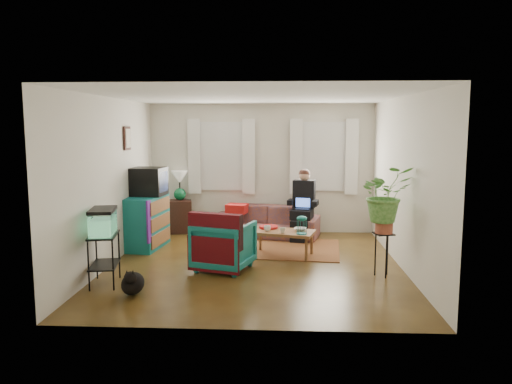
# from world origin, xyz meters

# --- Properties ---
(floor) EXTENTS (4.50, 5.00, 0.01)m
(floor) POSITION_xyz_m (0.00, 0.00, 0.00)
(floor) COLOR #4F2B14
(floor) RESTS_ON ground
(ceiling) EXTENTS (4.50, 5.00, 0.01)m
(ceiling) POSITION_xyz_m (0.00, 0.00, 2.60)
(ceiling) COLOR white
(ceiling) RESTS_ON wall_back
(wall_back) EXTENTS (4.50, 0.01, 2.60)m
(wall_back) POSITION_xyz_m (0.00, 2.50, 1.30)
(wall_back) COLOR silver
(wall_back) RESTS_ON floor
(wall_front) EXTENTS (4.50, 0.01, 2.60)m
(wall_front) POSITION_xyz_m (0.00, -2.50, 1.30)
(wall_front) COLOR silver
(wall_front) RESTS_ON floor
(wall_left) EXTENTS (0.01, 5.00, 2.60)m
(wall_left) POSITION_xyz_m (-2.25, 0.00, 1.30)
(wall_left) COLOR silver
(wall_left) RESTS_ON floor
(wall_right) EXTENTS (0.01, 5.00, 2.60)m
(wall_right) POSITION_xyz_m (2.25, 0.00, 1.30)
(wall_right) COLOR silver
(wall_right) RESTS_ON floor
(window_left) EXTENTS (1.08, 0.04, 1.38)m
(window_left) POSITION_xyz_m (-0.80, 2.48, 1.55)
(window_left) COLOR white
(window_left) RESTS_ON wall_back
(window_right) EXTENTS (1.08, 0.04, 1.38)m
(window_right) POSITION_xyz_m (1.25, 2.48, 1.55)
(window_right) COLOR white
(window_right) RESTS_ON wall_back
(curtains_left) EXTENTS (1.36, 0.06, 1.50)m
(curtains_left) POSITION_xyz_m (-0.80, 2.40, 1.55)
(curtains_left) COLOR white
(curtains_left) RESTS_ON wall_back
(curtains_right) EXTENTS (1.36, 0.06, 1.50)m
(curtains_right) POSITION_xyz_m (1.25, 2.40, 1.55)
(curtains_right) COLOR white
(curtains_right) RESTS_ON wall_back
(picture_frame) EXTENTS (0.04, 0.32, 0.40)m
(picture_frame) POSITION_xyz_m (-2.21, 0.85, 1.95)
(picture_frame) COLOR #3D2616
(picture_frame) RESTS_ON wall_left
(area_rug) EXTENTS (2.15, 1.79, 0.01)m
(area_rug) POSITION_xyz_m (0.43, 1.06, 0.01)
(area_rug) COLOR maroon
(area_rug) RESTS_ON floor
(sofa) EXTENTS (2.17, 1.22, 0.80)m
(sofa) POSITION_xyz_m (0.11, 2.05, 0.40)
(sofa) COLOR brown
(sofa) RESTS_ON floor
(seated_person) EXTENTS (0.63, 0.72, 1.22)m
(seated_person) POSITION_xyz_m (0.83, 1.89, 0.61)
(seated_person) COLOR black
(seated_person) RESTS_ON sofa
(side_table) EXTENTS (0.53, 0.53, 0.66)m
(side_table) POSITION_xyz_m (-1.65, 2.37, 0.33)
(side_table) COLOR #382515
(side_table) RESTS_ON floor
(table_lamp) EXTENTS (0.40, 0.40, 0.60)m
(table_lamp) POSITION_xyz_m (-1.65, 2.37, 0.95)
(table_lamp) COLOR white
(table_lamp) RESTS_ON side_table
(dresser) EXTENTS (0.63, 1.09, 0.93)m
(dresser) POSITION_xyz_m (-1.99, 1.04, 0.47)
(dresser) COLOR #136073
(dresser) RESTS_ON floor
(crt_tv) EXTENTS (0.62, 0.58, 0.50)m
(crt_tv) POSITION_xyz_m (-1.96, 1.14, 1.18)
(crt_tv) COLOR black
(crt_tv) RESTS_ON dresser
(aquarium_stand) EXTENTS (0.45, 0.68, 0.70)m
(aquarium_stand) POSITION_xyz_m (-2.00, -1.06, 0.35)
(aquarium_stand) COLOR black
(aquarium_stand) RESTS_ON floor
(aquarium) EXTENTS (0.41, 0.61, 0.37)m
(aquarium) POSITION_xyz_m (-2.00, -1.06, 0.88)
(aquarium) COLOR #7FD899
(aquarium) RESTS_ON aquarium_stand
(black_cat) EXTENTS (0.34, 0.46, 0.37)m
(black_cat) POSITION_xyz_m (-1.49, -1.47, 0.18)
(black_cat) COLOR black
(black_cat) RESTS_ON floor
(armchair) EXTENTS (0.97, 0.94, 0.81)m
(armchair) POSITION_xyz_m (-0.45, -0.24, 0.40)
(armchair) COLOR #12566F
(armchair) RESTS_ON floor
(serape_throw) EXTENTS (0.83, 0.42, 0.67)m
(serape_throw) POSITION_xyz_m (-0.55, -0.54, 0.57)
(serape_throw) COLOR #9E0A0A
(serape_throw) RESTS_ON armchair
(coffee_table) EXTENTS (1.15, 0.81, 0.43)m
(coffee_table) POSITION_xyz_m (0.43, 0.58, 0.21)
(coffee_table) COLOR olive
(coffee_table) RESTS_ON floor
(cup_a) EXTENTS (0.14, 0.14, 0.09)m
(cup_a) POSITION_xyz_m (0.18, 0.54, 0.47)
(cup_a) COLOR white
(cup_a) RESTS_ON coffee_table
(cup_b) EXTENTS (0.12, 0.12, 0.09)m
(cup_b) POSITION_xyz_m (0.43, 0.40, 0.47)
(cup_b) COLOR beige
(cup_b) RESTS_ON coffee_table
(bowl) EXTENTS (0.25, 0.25, 0.05)m
(bowl) POSITION_xyz_m (0.73, 0.59, 0.45)
(bowl) COLOR white
(bowl) RESTS_ON coffee_table
(snack_tray) EXTENTS (0.39, 0.39, 0.04)m
(snack_tray) POSITION_xyz_m (0.19, 0.78, 0.45)
(snack_tray) COLOR #B21414
(snack_tray) RESTS_ON coffee_table
(birdcage) EXTENTS (0.21, 0.21, 0.30)m
(birdcage) POSITION_xyz_m (0.74, 0.35, 0.58)
(birdcage) COLOR #115B6B
(birdcage) RESTS_ON coffee_table
(plant_stand) EXTENTS (0.32, 0.32, 0.64)m
(plant_stand) POSITION_xyz_m (1.88, -0.48, 0.32)
(plant_stand) COLOR black
(plant_stand) RESTS_ON floor
(potted_plant) EXTENTS (0.85, 0.78, 0.81)m
(potted_plant) POSITION_xyz_m (1.88, -0.48, 1.07)
(potted_plant) COLOR #599947
(potted_plant) RESTS_ON plant_stand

